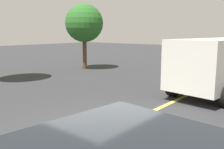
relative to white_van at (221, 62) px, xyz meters
name	(u,v)px	position (x,y,z in m)	size (l,w,h in m)	color
ground_plane	(96,138)	(-6.43, 0.83, -1.27)	(80.00, 80.00, 0.00)	#2D2D30
lane_marking_centre	(159,108)	(-3.43, 0.83, -1.26)	(28.00, 0.16, 0.01)	#E0D14C
white_van	(221,62)	(0.00, 0.00, 0.00)	(5.41, 2.77, 2.20)	silver
tree_left_verge	(84,23)	(1.35, 9.14, 1.75)	(2.49, 2.49, 4.28)	#513823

